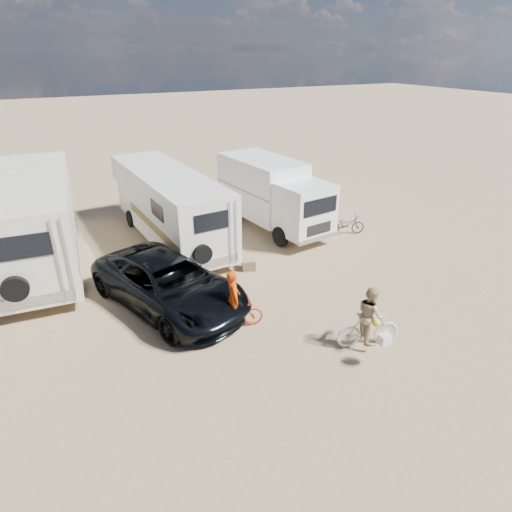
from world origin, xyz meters
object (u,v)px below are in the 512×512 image
box_truck (274,196)px  cooler (125,276)px  dark_suv (169,283)px  bike_woman (368,329)px  rv_main (169,208)px  rv_left (37,223)px  rider_woman (369,320)px  rider_man (234,303)px  crate (249,264)px  bike_parked (346,225)px  bike_man (234,314)px

box_truck → cooler: size_ratio=11.77×
dark_suv → bike_woman: dark_suv is taller
rv_main → dark_suv: 5.00m
box_truck → dark_suv: box_truck is taller
rv_left → bike_woman: size_ratio=4.74×
rider_woman → rider_man: bearing=66.6°
rv_main → box_truck: bearing=-11.8°
rv_main → rv_left: 4.64m
crate → bike_parked: bearing=12.0°
bike_parked → bike_man: bearing=140.0°
rv_main → dark_suv: bearing=-111.3°
dark_suv → bike_man: dark_suv is taller
rv_main → rider_woman: bearing=-78.5°
box_truck → rider_man: bearing=-134.4°
rider_man → rider_woman: size_ratio=1.02×
bike_woman → rv_left: bearing=55.1°
dark_suv → bike_parked: dark_suv is taller
rv_left → bike_man: (4.38, -6.59, -1.13)m
rider_woman → crate: size_ratio=3.41×
bike_woman → rider_man: (-2.73, 2.27, 0.28)m
rv_left → bike_man: 7.99m
dark_suv → bike_man: size_ratio=3.31×
rider_man → cooler: 4.57m
box_truck → crate: 4.25m
rider_man → bike_man: bearing=103.1°
bike_man → cooler: size_ratio=3.32×
bike_parked → cooler: bike_parked is taller
rv_main → bike_man: 6.70m
dark_suv → rv_main: bearing=53.4°
bike_man → rider_man: 0.35m
dark_suv → bike_woman: size_ratio=3.26×
box_truck → bike_woman: bearing=-109.7°
box_truck → bike_man: (-4.55, -6.04, -0.98)m
box_truck → cooler: box_truck is taller
bike_woman → cooler: 7.94m
dark_suv → bike_parked: bearing=-4.5°
rv_main → rider_man: size_ratio=4.94×
bike_woman → box_truck: bearing=4.0°
box_truck → bike_man: bearing=-134.4°
rv_left → rider_woman: size_ratio=5.12×
cooler → bike_man: bearing=-80.1°
crate → bike_man: bearing=-122.5°
rider_man → crate: bearing=-19.4°
box_truck → dark_suv: bearing=-151.7°
bike_man → cooler: 4.53m
rv_main → bike_parked: bearing=-25.6°
box_truck → crate: size_ratio=12.80×
dark_suv → rider_woman: 5.74m
bike_man → box_truck: bearing=-23.9°
rv_left → bike_parked: (11.23, -2.57, -1.15)m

